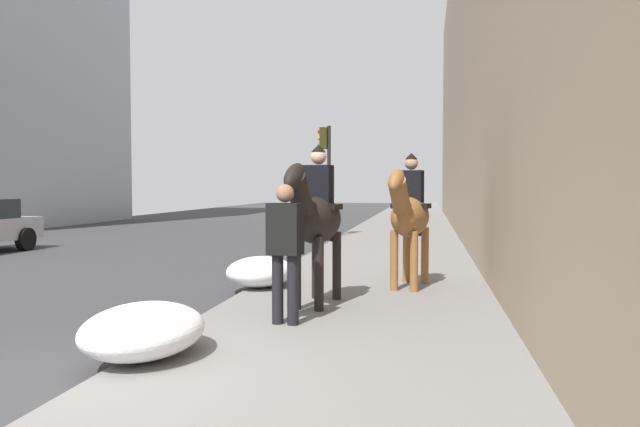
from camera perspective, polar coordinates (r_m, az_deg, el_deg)
sidewalk_slab at (r=5.18m, az=-1.16°, el=-17.05°), size 120.00×3.93×0.12m
mounted_horse_near at (r=8.65m, az=-0.39°, el=-0.31°), size 2.15×0.74×2.26m
mounted_horse_far at (r=10.27m, az=8.22°, el=-0.06°), size 2.14×0.83×2.23m
pedestrian_greeting at (r=7.49m, az=-3.23°, el=-2.83°), size 0.32×0.44×1.70m
traffic_light_near_curb at (r=20.25m, az=0.58°, el=4.60°), size 0.20×0.44×3.75m
snow_pile_near at (r=6.44m, az=-15.96°, el=-10.29°), size 1.49×1.15×0.52m
snow_pile_far at (r=10.45m, az=-5.54°, el=-5.33°), size 1.43×1.10×0.49m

